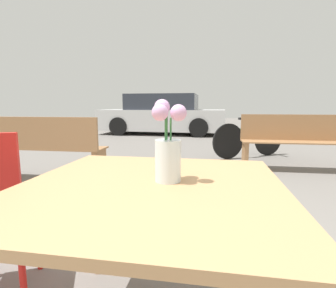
{
  "coord_description": "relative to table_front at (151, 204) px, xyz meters",
  "views": [
    {
      "loc": [
        0.21,
        -0.92,
        0.99
      ],
      "look_at": [
        0.06,
        0.05,
        0.85
      ],
      "focal_mm": 28.0,
      "sensor_mm": 36.0,
      "label": 1
    }
  ],
  "objects": [
    {
      "name": "parked_car",
      "position": [
        -1.43,
        8.12,
        0.03
      ],
      "size": [
        4.3,
        1.95,
        1.36
      ],
      "color": "silver",
      "rests_on": "ground_plane"
    },
    {
      "name": "bench_middle",
      "position": [
        1.68,
        3.32,
        -0.14
      ],
      "size": [
        1.97,
        0.39,
        0.85
      ],
      "color": "#9E7047",
      "rests_on": "ground_plane"
    },
    {
      "name": "bicycle",
      "position": [
        0.96,
        4.24,
        -0.27
      ],
      "size": [
        1.39,
        0.88,
        0.76
      ],
      "color": "black",
      "rests_on": "ground_plane"
    },
    {
      "name": "flower_vase",
      "position": [
        0.06,
        0.05,
        0.2
      ],
      "size": [
        0.13,
        0.12,
        0.31
      ],
      "color": "silver",
      "rests_on": "table_front"
    },
    {
      "name": "bench_near",
      "position": [
        -1.89,
        2.1,
        -0.16
      ],
      "size": [
        1.54,
        0.37,
        0.85
      ],
      "color": "#9E7047",
      "rests_on": "ground_plane"
    },
    {
      "name": "table_front",
      "position": [
        0.0,
        0.0,
        0.0
      ],
      "size": [
        0.98,
        0.99,
        0.7
      ],
      "color": "tan",
      "rests_on": "ground_plane"
    }
  ]
}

